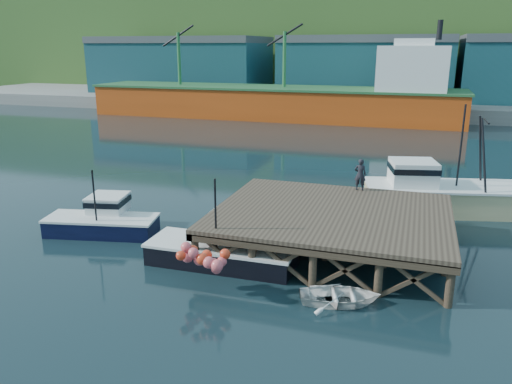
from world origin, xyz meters
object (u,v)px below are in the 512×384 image
at_px(trawler, 444,190).
at_px(dinghy, 340,296).
at_px(dockworker, 360,174).
at_px(boat_black, 224,246).
at_px(boat_navy, 103,219).

bearing_deg(trawler, dinghy, -120.35).
bearing_deg(dockworker, dinghy, 90.77).
distance_m(boat_black, trawler, 15.92).
bearing_deg(boat_navy, boat_black, -23.33).
bearing_deg(boat_navy, dockworker, 12.02).
bearing_deg(boat_navy, dinghy, -27.89).
distance_m(boat_navy, trawler, 21.35).
bearing_deg(dinghy, boat_navy, 57.53).
distance_m(boat_navy, dinghy, 14.89).
bearing_deg(dinghy, trawler, -33.60).
xyz_separation_m(boat_black, dockworker, (5.63, 7.73, 2.24)).
height_order(boat_navy, dockworker, dockworker).
xyz_separation_m(dinghy, dockworker, (-0.54, 10.20, 2.72)).
xyz_separation_m(boat_navy, dockworker, (13.76, 6.08, 2.29)).
distance_m(boat_navy, dockworker, 15.22).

